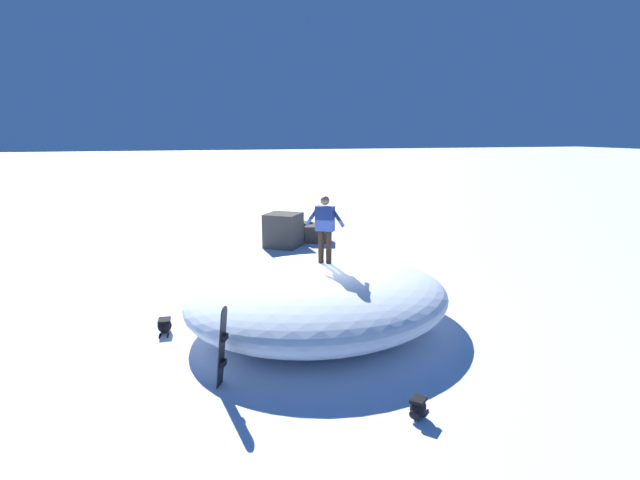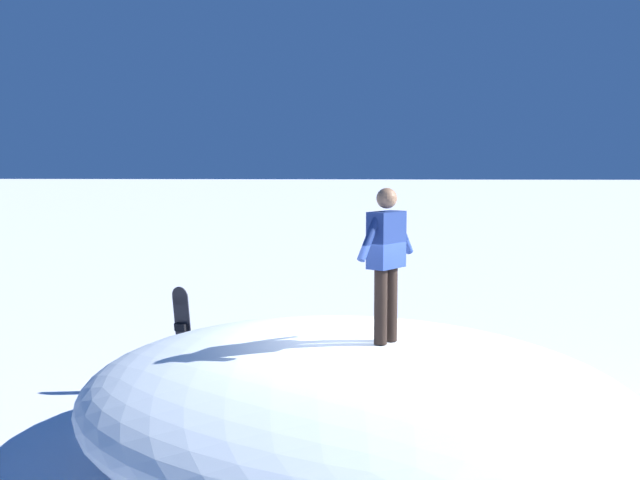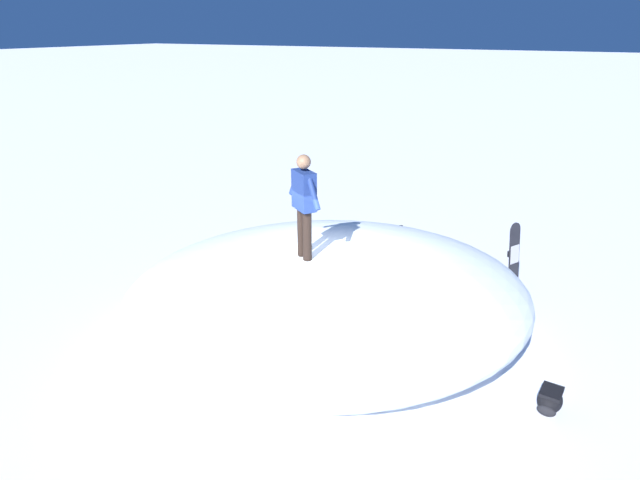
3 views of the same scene
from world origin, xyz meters
name	(u,v)px [view 1 (image 1 of 3)]	position (x,y,z in m)	size (l,w,h in m)	color
ground	(308,320)	(0.00, 0.00, 0.00)	(240.00, 240.00, 0.00)	white
snow_mound	(319,296)	(-0.22, 0.28, 0.71)	(6.68, 5.95, 1.42)	white
snowboarder_standing	(325,225)	(-0.46, -0.07, 2.37)	(0.88, 0.65, 1.66)	black
snowboard_primary_upright	(223,345)	(2.33, 2.77, 0.80)	(0.29, 0.33, 1.56)	black
backpack_near	(418,408)	(-0.59, 4.72, 0.18)	(0.48, 0.47, 0.35)	black
backpack_far	(165,325)	(3.40, -0.21, 0.17)	(0.35, 0.63, 0.33)	black
rock_outcrop	(290,231)	(-1.60, -8.82, 0.51)	(3.11, 3.11, 1.36)	brown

